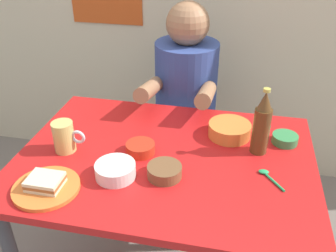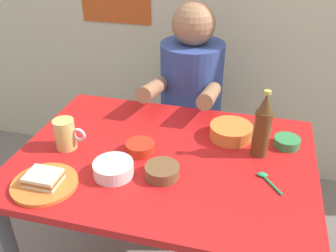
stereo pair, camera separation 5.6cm
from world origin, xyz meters
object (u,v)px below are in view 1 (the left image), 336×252
at_px(plate_orange, 46,188).
at_px(sandwich, 45,182).
at_px(dining_table, 165,175).
at_px(beer_bottle, 262,124).
at_px(stool, 184,148).
at_px(person_seated, 186,82).
at_px(condiment_bowl_brown, 165,171).
at_px(beer_mug, 64,137).

relative_size(plate_orange, sandwich, 2.00).
bearing_deg(dining_table, beer_bottle, 16.68).
bearing_deg(beer_bottle, stool, 124.66).
relative_size(person_seated, condiment_bowl_brown, 6.00).
bearing_deg(sandwich, dining_table, 38.06).
relative_size(person_seated, sandwich, 6.54).
bearing_deg(plate_orange, beer_bottle, 28.47).
bearing_deg(plate_orange, dining_table, 38.06).
xyz_separation_m(beer_mug, beer_bottle, (0.72, 0.14, 0.06)).
bearing_deg(beer_mug, stool, 62.37).
height_order(stool, beer_bottle, beer_bottle).
xyz_separation_m(person_seated, beer_bottle, (0.37, -0.52, 0.09)).
relative_size(stool, beer_bottle, 1.72).
height_order(plate_orange, sandwich, sandwich).
xyz_separation_m(person_seated, beer_mug, (-0.35, -0.66, 0.03)).
height_order(plate_orange, condiment_bowl_brown, condiment_bowl_brown).
bearing_deg(person_seated, stool, 90.00).
bearing_deg(beer_mug, plate_orange, -81.10).
relative_size(person_seated, plate_orange, 3.27).
height_order(dining_table, sandwich, sandwich).
distance_m(person_seated, beer_mug, 0.75).
xyz_separation_m(plate_orange, beer_bottle, (0.68, 0.37, 0.11)).
distance_m(plate_orange, sandwich, 0.02).
relative_size(dining_table, stool, 2.44).
relative_size(dining_table, person_seated, 1.53).
distance_m(dining_table, beer_bottle, 0.41).
xyz_separation_m(person_seated, sandwich, (-0.32, -0.89, 0.01)).
xyz_separation_m(plate_orange, beer_mug, (-0.04, 0.23, 0.05)).
distance_m(dining_table, person_seated, 0.63).
xyz_separation_m(sandwich, beer_mug, (-0.04, 0.23, 0.03)).
bearing_deg(condiment_bowl_brown, beer_bottle, 35.06).
relative_size(person_seated, beer_bottle, 2.75).
bearing_deg(person_seated, beer_bottle, -54.76).
bearing_deg(stool, sandwich, -109.39).
distance_m(person_seated, condiment_bowl_brown, 0.74).
relative_size(sandwich, beer_mug, 0.87).
bearing_deg(beer_mug, dining_table, 6.28).
relative_size(sandwich, beer_bottle, 0.42).
xyz_separation_m(person_seated, plate_orange, (-0.32, -0.89, -0.02)).
xyz_separation_m(beer_bottle, condiment_bowl_brown, (-0.32, -0.22, -0.10)).
xyz_separation_m(dining_table, stool, (-0.03, 0.63, -0.30)).
relative_size(stool, plate_orange, 2.05).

